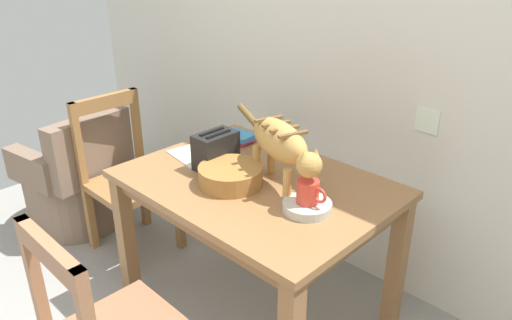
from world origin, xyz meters
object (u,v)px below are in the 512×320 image
dining_table (256,199)px  toaster (216,150)px  wicker_armchair (77,185)px  wooden_chair_far (127,179)px  coffee_mug (309,192)px  saucer_bowl (307,206)px  cat (282,144)px  book_stack (238,137)px  wicker_basket (230,175)px  magazine (196,154)px

dining_table → toaster: size_ratio=5.83×
toaster → wicker_armchair: (-1.20, -0.15, -0.56)m
toaster → wicker_armchair: size_ratio=0.26×
toaster → wicker_armchair: 1.33m
wooden_chair_far → coffee_mug: bearing=92.4°
coffee_mug → wicker_armchair: 1.85m
dining_table → saucer_bowl: bearing=-7.9°
cat → book_stack: bearing=-96.6°
wicker_basket → wicker_armchair: bearing=-176.5°
cat → saucer_bowl: cat is taller
wooden_chair_far → wicker_basket: bearing=89.6°
coffee_mug → magazine: (-0.73, 0.04, -0.08)m
toaster → wooden_chair_far: toaster is taller
toaster → saucer_bowl: bearing=-1.4°
dining_table → coffee_mug: coffee_mug is taller
saucer_bowl → magazine: (-0.73, 0.04, -0.02)m
saucer_bowl → coffee_mug: bearing=0.0°
wicker_basket → toaster: bearing=157.8°
dining_table → cat: (0.13, 0.02, 0.30)m
dining_table → wooden_chair_far: size_ratio=1.27×
cat → wooden_chair_far: 1.21m
wicker_basket → book_stack: bearing=132.5°
toaster → wooden_chair_far: size_ratio=0.22×
magazine → book_stack: (0.02, 0.27, 0.02)m
saucer_bowl → wicker_armchair: saucer_bowl is taller
coffee_mug → wooden_chair_far: 1.35m
saucer_bowl → book_stack: bearing=156.9°
book_stack → coffee_mug: bearing=-23.0°
magazine → dining_table: bearing=10.0°
coffee_mug → wicker_armchair: coffee_mug is taller
book_stack → saucer_bowl: bearing=-23.1°
magazine → toaster: (0.17, -0.02, 0.08)m
cat → coffee_mug: cat is taller
cat → toaster: size_ratio=3.11×
saucer_bowl → magazine: 0.73m
wicker_basket → coffee_mug: bearing=8.4°
coffee_mug → toaster: 0.56m
magazine → book_stack: book_stack is taller
cat → toaster: (-0.36, -0.05, -0.12)m
cat → magazine: cat is taller
magazine → wicker_armchair: 1.15m
magazine → wicker_armchair: wicker_armchair is taller
magazine → wooden_chair_far: size_ratio=0.27×
magazine → toaster: size_ratio=1.25×
dining_table → wicker_basket: size_ratio=4.16×
book_stack → toaster: toaster is taller
wicker_armchair → magazine: bearing=-89.0°
wicker_basket → dining_table: bearing=61.3°
coffee_mug → toaster: bearing=178.6°
wicker_armchair → coffee_mug: bearing=-94.2°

